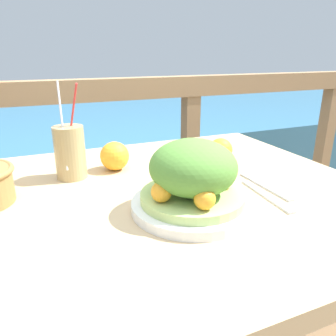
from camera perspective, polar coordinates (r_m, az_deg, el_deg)
The scene contains 9 objects.
patio_table at distance 0.81m, azimuth -1.46°, elevation -11.29°, with size 1.01×0.84×0.77m.
railing_fence at distance 1.46m, azimuth -12.28°, elevation 4.36°, with size 2.80×0.08×0.97m.
sea_backdrop at distance 3.98m, azimuth -19.00°, elevation 6.80°, with size 12.00×4.00×0.53m.
salad_plate at distance 0.65m, azimuth 4.32°, elevation -2.24°, with size 0.25×0.25×0.15m.
drink_glass at distance 0.86m, azimuth -16.70°, elevation 2.67°, with size 0.08×0.08×0.24m.
fork at distance 0.77m, azimuth 16.73°, elevation -4.62°, with size 0.03×0.18×0.00m.
knife at distance 0.82m, azimuth 16.50°, elevation -3.00°, with size 0.02×0.18×0.00m.
orange_near_basket at distance 0.90m, azimuth -9.28°, elevation 2.07°, with size 0.08×0.08×0.08m.
orange_near_glass at distance 0.97m, azimuth 9.14°, elevation 3.11°, with size 0.07×0.07×0.07m.
Camera 1 is at (-0.25, -0.65, 1.08)m, focal length 35.00 mm.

